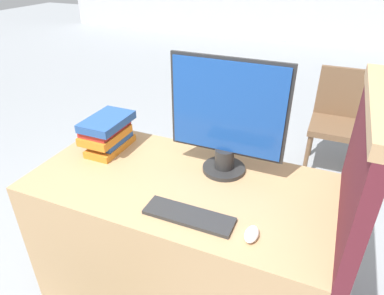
{
  "coord_description": "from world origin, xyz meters",
  "views": [
    {
      "loc": [
        0.56,
        -0.81,
        1.68
      ],
      "look_at": [
        0.08,
        0.32,
        0.98
      ],
      "focal_mm": 32.0,
      "sensor_mm": 36.0,
      "label": 1
    }
  ],
  "objects_px": {
    "monitor": "(227,118)",
    "mouse": "(251,234)",
    "far_chair": "(340,116)",
    "book_stack": "(107,133)",
    "keyboard": "(189,216)"
  },
  "relations": [
    {
      "from": "monitor",
      "to": "far_chair",
      "type": "bearing_deg",
      "value": 71.7
    },
    {
      "from": "keyboard",
      "to": "book_stack",
      "type": "xyz_separation_m",
      "value": [
        -0.61,
        0.34,
        0.09
      ]
    },
    {
      "from": "keyboard",
      "to": "mouse",
      "type": "xyz_separation_m",
      "value": [
        0.26,
        -0.01,
        0.01
      ]
    },
    {
      "from": "monitor",
      "to": "keyboard",
      "type": "distance_m",
      "value": 0.47
    },
    {
      "from": "monitor",
      "to": "far_chair",
      "type": "relative_size",
      "value": 0.64
    },
    {
      "from": "monitor",
      "to": "mouse",
      "type": "height_order",
      "value": "monitor"
    },
    {
      "from": "keyboard",
      "to": "book_stack",
      "type": "distance_m",
      "value": 0.71
    },
    {
      "from": "mouse",
      "to": "book_stack",
      "type": "relative_size",
      "value": 0.33
    },
    {
      "from": "monitor",
      "to": "far_chair",
      "type": "distance_m",
      "value": 1.73
    },
    {
      "from": "monitor",
      "to": "book_stack",
      "type": "xyz_separation_m",
      "value": [
        -0.63,
        -0.04,
        -0.18
      ]
    },
    {
      "from": "monitor",
      "to": "book_stack",
      "type": "height_order",
      "value": "monitor"
    },
    {
      "from": "monitor",
      "to": "mouse",
      "type": "relative_size",
      "value": 5.94
    },
    {
      "from": "monitor",
      "to": "far_chair",
      "type": "height_order",
      "value": "monitor"
    },
    {
      "from": "monitor",
      "to": "mouse",
      "type": "distance_m",
      "value": 0.52
    },
    {
      "from": "mouse",
      "to": "monitor",
      "type": "bearing_deg",
      "value": 121.33
    }
  ]
}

